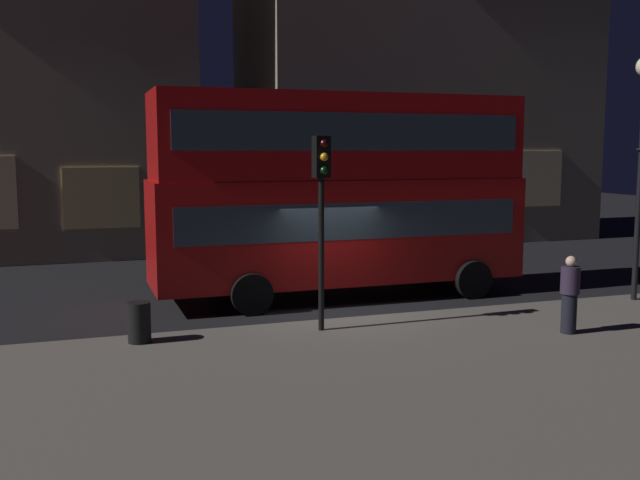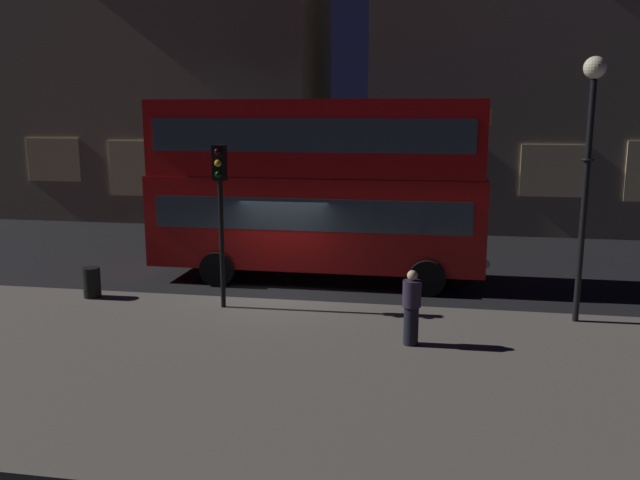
{
  "view_description": "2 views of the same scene",
  "coord_description": "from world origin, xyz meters",
  "px_view_note": "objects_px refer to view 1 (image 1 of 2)",
  "views": [
    {
      "loc": [
        -5.88,
        -15.7,
        3.87
      ],
      "look_at": [
        -0.47,
        -0.09,
        1.8
      ],
      "focal_mm": 40.38,
      "sensor_mm": 36.0,
      "label": 1
    },
    {
      "loc": [
        4.1,
        -17.01,
        4.97
      ],
      "look_at": [
        0.94,
        1.06,
        1.35
      ],
      "focal_mm": 36.91,
      "sensor_mm": 36.0,
      "label": 2
    }
  ],
  "objects_px": {
    "traffic_light_near_kerb": "(322,192)",
    "pedestrian": "(570,294)",
    "litter_bin": "(139,322)",
    "double_decker_bus": "(339,186)"
  },
  "relations": [
    {
      "from": "traffic_light_near_kerb",
      "to": "pedestrian",
      "type": "height_order",
      "value": "traffic_light_near_kerb"
    },
    {
      "from": "traffic_light_near_kerb",
      "to": "pedestrian",
      "type": "bearing_deg",
      "value": -26.36
    },
    {
      "from": "litter_bin",
      "to": "double_decker_bus",
      "type": "bearing_deg",
      "value": 31.44
    },
    {
      "from": "traffic_light_near_kerb",
      "to": "pedestrian",
      "type": "distance_m",
      "value": 5.51
    },
    {
      "from": "pedestrian",
      "to": "litter_bin",
      "type": "height_order",
      "value": "pedestrian"
    },
    {
      "from": "traffic_light_near_kerb",
      "to": "litter_bin",
      "type": "bearing_deg",
      "value": 171.21
    },
    {
      "from": "traffic_light_near_kerb",
      "to": "double_decker_bus",
      "type": "bearing_deg",
      "value": 59.62
    },
    {
      "from": "double_decker_bus",
      "to": "traffic_light_near_kerb",
      "type": "bearing_deg",
      "value": -115.64
    },
    {
      "from": "double_decker_bus",
      "to": "traffic_light_near_kerb",
      "type": "relative_size",
      "value": 2.43
    },
    {
      "from": "double_decker_bus",
      "to": "litter_bin",
      "type": "distance_m",
      "value": 6.81
    }
  ]
}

